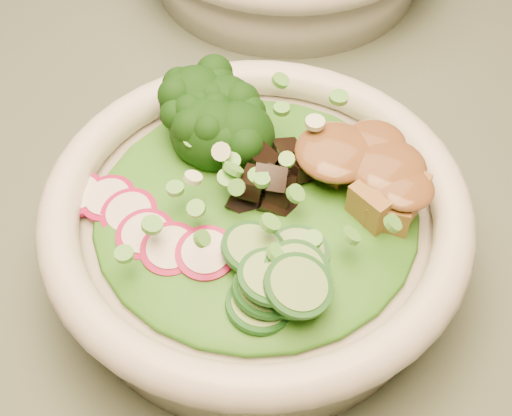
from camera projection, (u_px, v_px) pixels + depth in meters
The scene contains 10 objects.
dining_table at pixel (284, 281), 0.64m from camera, with size 1.20×0.80×0.75m.
salad_bowl at pixel (256, 227), 0.49m from camera, with size 0.29×0.29×0.08m.
lettuce_bed at pixel (256, 207), 0.47m from camera, with size 0.22×0.22×0.03m, color #226315.
broccoli_florets at pixel (227, 121), 0.50m from camera, with size 0.08×0.07×0.05m, color black, non-canonical shape.
radish_slices at pixel (151, 229), 0.45m from camera, with size 0.12×0.04×0.02m, color #990B3D, non-canonical shape.
cucumber_slices at pixel (286, 281), 0.42m from camera, with size 0.07×0.07×0.04m, color #94C66E, non-canonical shape.
mushroom_heap at pixel (275, 188), 0.46m from camera, with size 0.07×0.07×0.04m, color black, non-canonical shape.
tofu_cubes at pixel (354, 175), 0.47m from camera, with size 0.10×0.06×0.04m, color olive, non-canonical shape.
peanut_sauce at pixel (356, 161), 0.46m from camera, with size 0.07×0.06×0.02m, color brown.
scallion_garnish at pixel (256, 181), 0.45m from camera, with size 0.20×0.20×0.03m, color #54AA3C, non-canonical shape.
Camera 1 is at (0.17, -0.31, 1.18)m, focal length 50.00 mm.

